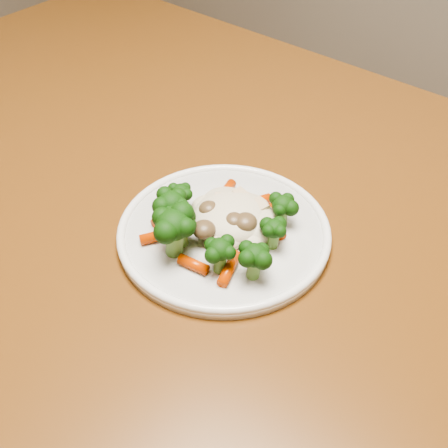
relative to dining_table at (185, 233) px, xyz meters
name	(u,v)px	position (x,y,z in m)	size (l,w,h in m)	color
dining_table	(185,233)	(0.00, 0.00, 0.00)	(1.31, 0.89, 0.75)	brown
plate	(224,233)	(0.11, -0.05, 0.10)	(0.24, 0.24, 0.01)	white
meal	(213,223)	(0.10, -0.06, 0.12)	(0.17, 0.17, 0.05)	beige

